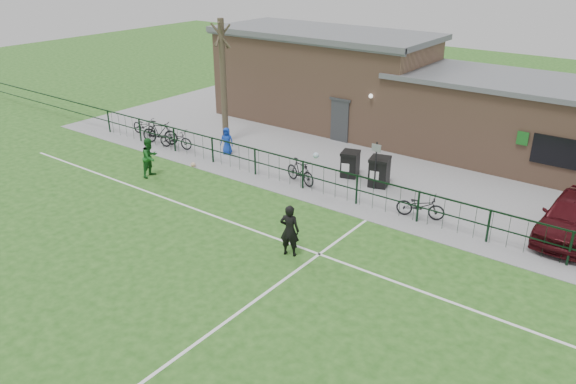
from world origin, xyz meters
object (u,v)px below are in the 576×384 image
Objects in this scene: wheelie_bin_left at (350,165)px; bicycle_e at (421,206)px; bicycle_b at (160,132)px; outfield_player at (150,157)px; spectator_child at (227,141)px; ball_ground at (193,165)px; wheelie_bin_right at (379,173)px; bicycle_c at (176,139)px; bicycle_a at (144,126)px; car_maroon at (573,217)px; bare_tree at (223,83)px; bicycle_d at (300,171)px; sign_post at (375,166)px.

bicycle_e is (4.10, -1.92, -0.05)m from wheelie_bin_left.
bicycle_b is 1.14× the size of outfield_player.
spectator_child is 2.22m from ball_ground.
spectator_child is at bearing 172.32° from wheelie_bin_right.
bicycle_b reaches higher than bicycle_c.
bicycle_c is at bearing 152.93° from ball_ground.
car_maroon is at bearing -85.35° from bicycle_a.
wheelie_bin_right is at bearing -68.52° from outfield_player.
bare_tree reaches higher than car_maroon.
bicycle_b is 8.49m from bicycle_d.
bare_tree reaches higher than outfield_player.
wheelie_bin_right is 0.58× the size of bicycle_b.
bicycle_a is at bearing 43.65° from outfield_player.
outfield_player is at bearing -109.45° from ball_ground.
spectator_child is (5.38, 0.42, 0.18)m from bicycle_a.
wheelie_bin_right is 5.42× the size of ball_ground.
ball_ground is (2.43, -1.24, -0.38)m from bicycle_c.
bicycle_d is 8.36× the size of ball_ground.
wheelie_bin_right is 0.64× the size of bicycle_e.
outfield_player is at bearing -164.00° from wheelie_bin_right.
bicycle_b reaches higher than wheelie_bin_right.
car_maroon reaches higher than wheelie_bin_right.
sign_post is 9.73× the size of ball_ground.
bicycle_d is at bearing -168.53° from car_maroon.
bicycle_b is at bearing 75.56° from bicycle_c.
spectator_child is at bearing -95.05° from bicycle_b.
bicycle_a is 1.04× the size of outfield_player.
bicycle_b is 1.13m from bicycle_c.
ball_ground is (5.30, -1.73, -0.38)m from bicycle_a.
outfield_player is (-8.34, -4.42, -0.18)m from sign_post.
ball_ground is at bearing -106.97° from bicycle_a.
bicycle_c is 2.68m from spectator_child.
bare_tree is at bearing 64.46° from bicycle_e.
sign_post is at bearing -49.57° from bicycle_d.
car_maroon is at bearing -98.49° from bicycle_c.
sign_post reaches higher than bicycle_a.
wheelie_bin_left is (7.34, -0.22, -2.47)m from bare_tree.
outfield_player reaches higher than car_maroon.
wheelie_bin_right is 11.35m from bicycle_b.
bicycle_b is 4.24m from outfield_player.
wheelie_bin_left is at bearing 27.50° from ball_ground.
outfield_player reaches higher than wheelie_bin_right.
wheelie_bin_left is at bearing -62.51° from outfield_player.
bicycle_a reaches higher than bicycle_e.
bare_tree is 3.11× the size of bicycle_b.
ball_ground is at bearing -168.17° from wheelie_bin_left.
wheelie_bin_left reaches higher than ball_ground.
bicycle_d reaches higher than bicycle_c.
bicycle_c is (-8.60, -1.97, -0.04)m from wheelie_bin_left.
wheelie_bin_right is 3.23m from bicycle_d.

